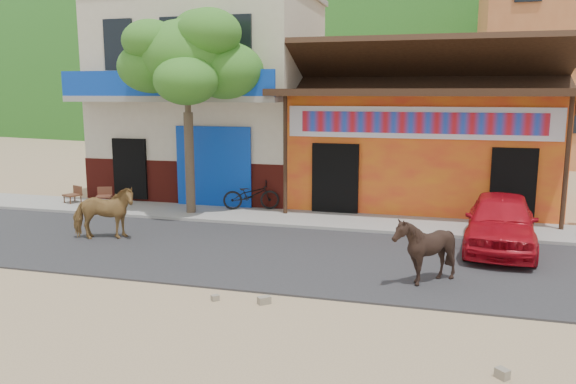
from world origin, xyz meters
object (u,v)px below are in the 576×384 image
scooter (251,195)px  cafe_chair_left (72,187)px  cow_tan (103,213)px  red_car (501,221)px  cow_dark (425,250)px  tree (188,112)px  cafe_chair_right (104,189)px

scooter → cafe_chair_left: (-6.03, -0.53, 0.05)m
cow_tan → red_car: size_ratio=0.41×
cow_tan → cow_dark: bearing=-119.9°
cow_tan → scooter: bearing=-52.1°
cow_dark → cafe_chair_left: cow_dark is taller
scooter → cafe_chair_left: size_ratio=1.72×
cow_tan → cow_dark: size_ratio=1.19×
tree → red_car: tree is taller
red_car → cafe_chair_right: size_ratio=3.92×
red_car → scooter: (-7.03, 2.39, -0.13)m
red_car → tree: bearing=175.6°
cow_tan → cafe_chair_left: cow_tan is taller
tree → cow_tan: bearing=-105.5°
cow_tan → red_car: bearing=-100.4°
tree → scooter: size_ratio=3.46×
cow_tan → cafe_chair_left: bearing=24.2°
cafe_chair_left → cafe_chair_right: size_ratio=1.02×
cow_dark → cafe_chair_left: 12.39m
red_car → cafe_chair_left: bearing=177.4°
cow_tan → cow_dark: cow_tan is taller
scooter → cafe_chair_left: 6.05m
cow_dark → scooter: size_ratio=0.77×
cow_tan → scooter: (2.52, 4.08, -0.14)m
cafe_chair_left → scooter: bearing=28.6°
cow_tan → cafe_chair_right: (-2.39, 3.66, -0.10)m
cafe_chair_left → cow_dark: bearing=0.5°
tree → cafe_chair_left: 5.07m
red_car → cafe_chair_right: red_car is taller
cow_dark → cow_tan: bearing=-100.9°
cow_tan → scooter: size_ratio=0.92×
red_car → scooter: bearing=166.7°
scooter → cafe_chair_left: cafe_chair_left is taller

